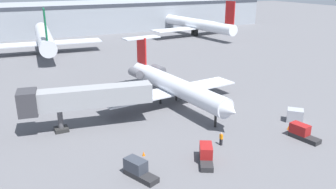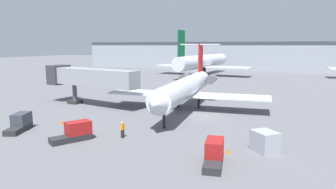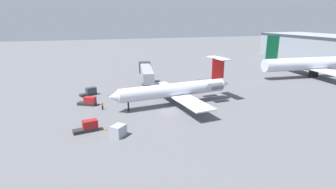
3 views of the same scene
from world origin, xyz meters
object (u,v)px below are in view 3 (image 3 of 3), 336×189
(jet_bridge, at_px, (146,72))
(traffic_cone_near, at_px, (107,95))
(traffic_cone_mid, at_px, (106,129))
(parked_airliner_west_end, at_px, (314,64))
(baggage_tug_trailing, at_px, (88,127))
(regional_jet, at_px, (177,89))
(baggage_tug_spare, at_px, (90,92))
(baggage_tug_lead, at_px, (89,102))
(cargo_container_uld, at_px, (118,131))
(ground_crew_marshaller, at_px, (102,106))

(jet_bridge, distance_m, traffic_cone_near, 12.65)
(jet_bridge, bearing_deg, traffic_cone_near, -66.67)
(traffic_cone_mid, bearing_deg, parked_airliner_west_end, 108.53)
(baggage_tug_trailing, height_order, parked_airliner_west_end, parked_airliner_west_end)
(regional_jet, xyz_separation_m, baggage_tug_spare, (-13.29, -17.96, -2.56))
(baggage_tug_lead, height_order, traffic_cone_near, baggage_tug_lead)
(baggage_tug_trailing, bearing_deg, cargo_container_uld, 52.86)
(baggage_tug_trailing, height_order, traffic_cone_near, baggage_tug_trailing)
(regional_jet, relative_size, ground_crew_marshaller, 16.88)
(jet_bridge, height_order, baggage_tug_spare, jet_bridge)
(baggage_tug_spare, bearing_deg, regional_jet, 53.49)
(ground_crew_marshaller, relative_size, traffic_cone_mid, 3.07)
(baggage_tug_lead, xyz_separation_m, parked_airliner_west_end, (-7.72, 69.68, 3.46))
(baggage_tug_trailing, height_order, baggage_tug_spare, same)
(ground_crew_marshaller, distance_m, baggage_tug_lead, 4.69)
(baggage_tug_spare, bearing_deg, baggage_tug_lead, -3.62)
(cargo_container_uld, bearing_deg, traffic_cone_near, 179.13)
(jet_bridge, bearing_deg, parked_airliner_west_end, 87.02)
(jet_bridge, relative_size, baggage_tug_trailing, 4.26)
(regional_jet, relative_size, baggage_tug_lead, 6.83)
(baggage_tug_spare, distance_m, traffic_cone_near, 4.54)
(baggage_tug_trailing, relative_size, baggage_tug_spare, 0.99)
(baggage_tug_spare, bearing_deg, parked_airliner_west_end, 89.70)
(regional_jet, xyz_separation_m, traffic_cone_mid, (9.65, -16.17, -3.12))
(jet_bridge, bearing_deg, baggage_tug_spare, -80.57)
(cargo_container_uld, bearing_deg, baggage_tug_trailing, -127.14)
(traffic_cone_near, bearing_deg, ground_crew_marshaller, -10.42)
(regional_jet, distance_m, traffic_cone_near, 18.14)
(baggage_tug_lead, bearing_deg, ground_crew_marshaller, 34.00)
(regional_jet, bearing_deg, baggage_tug_spare, -126.51)
(cargo_container_uld, bearing_deg, regional_jet, 131.12)
(baggage_tug_lead, bearing_deg, baggage_tug_spare, 176.38)
(ground_crew_marshaller, xyz_separation_m, traffic_cone_near, (-9.72, 1.79, -0.58))
(regional_jet, height_order, traffic_cone_near, regional_jet)
(cargo_container_uld, relative_size, traffic_cone_near, 5.15)
(jet_bridge, bearing_deg, baggage_tug_trailing, -32.54)
(cargo_container_uld, relative_size, traffic_cone_mid, 5.15)
(baggage_tug_lead, xyz_separation_m, baggage_tug_spare, (-8.09, 0.51, 0.00))
(jet_bridge, height_order, cargo_container_uld, jet_bridge)
(baggage_tug_lead, distance_m, baggage_tug_spare, 8.10)
(regional_jet, xyz_separation_m, jet_bridge, (-15.76, -3.10, 1.06))
(traffic_cone_near, bearing_deg, parked_airliner_west_end, 91.66)
(cargo_container_uld, bearing_deg, jet_bridge, 158.23)
(baggage_tug_lead, relative_size, parked_airliner_west_end, 0.12)
(baggage_tug_lead, distance_m, cargo_container_uld, 18.25)
(traffic_cone_near, bearing_deg, regional_jet, 51.87)
(baggage_tug_trailing, relative_size, parked_airliner_west_end, 0.12)
(baggage_tug_spare, bearing_deg, cargo_container_uld, 7.79)
(baggage_tug_spare, xyz_separation_m, cargo_container_uld, (25.88, 3.54, 0.10))
(traffic_cone_near, height_order, parked_airliner_west_end, parked_airliner_west_end)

